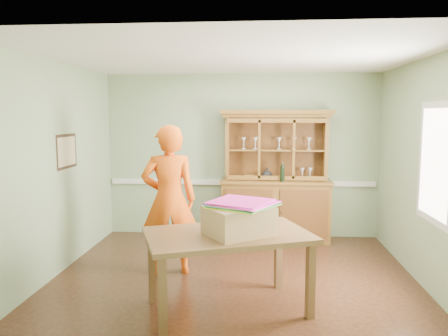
# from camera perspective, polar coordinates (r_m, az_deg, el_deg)

# --- Properties ---
(floor) EXTENTS (4.50, 4.50, 0.00)m
(floor) POSITION_cam_1_polar(r_m,az_deg,el_deg) (5.64, 1.29, -14.13)
(floor) COLOR #4C2A18
(floor) RESTS_ON ground
(ceiling) EXTENTS (4.50, 4.50, 0.00)m
(ceiling) POSITION_cam_1_polar(r_m,az_deg,el_deg) (5.30, 1.37, 14.23)
(ceiling) COLOR white
(ceiling) RESTS_ON wall_back
(wall_back) EXTENTS (4.50, 0.00, 4.50)m
(wall_back) POSITION_cam_1_polar(r_m,az_deg,el_deg) (7.29, 2.26, 1.62)
(wall_back) COLOR #89A37A
(wall_back) RESTS_ON floor
(wall_left) EXTENTS (0.00, 4.00, 4.00)m
(wall_left) POSITION_cam_1_polar(r_m,az_deg,el_deg) (5.88, -21.12, -0.14)
(wall_left) COLOR #89A37A
(wall_left) RESTS_ON floor
(wall_right) EXTENTS (0.00, 4.00, 4.00)m
(wall_right) POSITION_cam_1_polar(r_m,az_deg,el_deg) (5.64, 24.80, -0.60)
(wall_right) COLOR #89A37A
(wall_right) RESTS_ON floor
(wall_front) EXTENTS (4.50, 0.00, 4.50)m
(wall_front) POSITION_cam_1_polar(r_m,az_deg,el_deg) (3.34, -0.70, -4.78)
(wall_front) COLOR #89A37A
(wall_front) RESTS_ON floor
(chair_rail) EXTENTS (4.41, 0.05, 0.08)m
(chair_rail) POSITION_cam_1_polar(r_m,az_deg,el_deg) (7.32, 2.23, -1.91)
(chair_rail) COLOR silver
(chair_rail) RESTS_ON wall_back
(framed_map) EXTENTS (0.03, 0.60, 0.46)m
(framed_map) POSITION_cam_1_polar(r_m,az_deg,el_deg) (6.12, -19.81, 2.07)
(framed_map) COLOR black
(framed_map) RESTS_ON wall_left
(window_panel) EXTENTS (0.03, 0.96, 1.36)m
(window_panel) POSITION_cam_1_polar(r_m,az_deg,el_deg) (5.34, 25.77, 0.58)
(window_panel) COLOR silver
(window_panel) RESTS_ON wall_right
(china_hutch) EXTENTS (1.79, 0.59, 2.10)m
(china_hutch) POSITION_cam_1_polar(r_m,az_deg,el_deg) (7.14, 6.73, -3.49)
(china_hutch) COLOR brown
(china_hutch) RESTS_ON floor
(dining_table) EXTENTS (1.89, 1.51, 0.83)m
(dining_table) POSITION_cam_1_polar(r_m,az_deg,el_deg) (4.55, 0.51, -9.64)
(dining_table) COLOR brown
(dining_table) RESTS_ON floor
(cardboard_box) EXTENTS (0.79, 0.76, 0.29)m
(cardboard_box) POSITION_cam_1_polar(r_m,az_deg,el_deg) (4.43, 1.95, -6.90)
(cardboard_box) COLOR tan
(cardboard_box) RESTS_ON dining_table
(kite_stack) EXTENTS (0.74, 0.74, 0.05)m
(kite_stack) POSITION_cam_1_polar(r_m,az_deg,el_deg) (4.41, 2.37, -4.68)
(kite_stack) COLOR #D5FF20
(kite_stack) RESTS_ON cardboard_box
(person) EXTENTS (0.78, 0.61, 1.91)m
(person) POSITION_cam_1_polar(r_m,az_deg,el_deg) (5.60, -7.18, -4.16)
(person) COLOR #F4590F
(person) RESTS_ON floor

